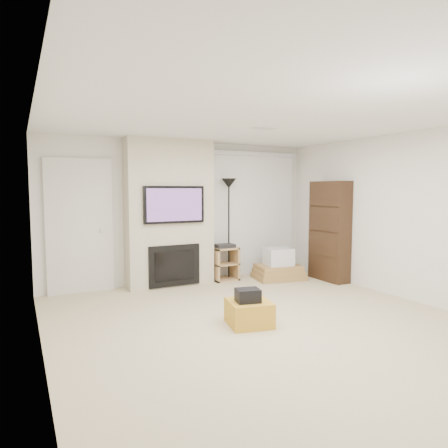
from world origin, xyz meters
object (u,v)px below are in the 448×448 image
ottoman (249,313)px  floor_lamp (229,200)px  av_stand (224,261)px  box_stack (278,267)px  bookshelf (330,231)px

ottoman → floor_lamp: bearing=67.4°
ottoman → av_stand: av_stand is taller
av_stand → box_stack: size_ratio=0.69×
box_stack → floor_lamp: bearing=150.4°
ottoman → floor_lamp: 2.87m
box_stack → bookshelf: bearing=-32.9°
floor_lamp → bookshelf: size_ratio=1.03×
av_stand → bookshelf: bookshelf is taller
bookshelf → floor_lamp: bearing=148.8°
ottoman → floor_lamp: size_ratio=0.27×
av_stand → bookshelf: (1.69, -0.89, 0.55)m
ottoman → av_stand: 2.46m
box_stack → av_stand: bearing=156.9°
floor_lamp → av_stand: size_ratio=2.81×
bookshelf → box_stack: bearing=147.1°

